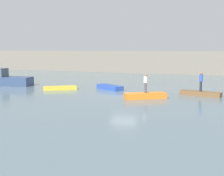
% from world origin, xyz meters
% --- Properties ---
extents(ground_plane, '(120.00, 120.00, 0.00)m').
position_xyz_m(ground_plane, '(0.00, 0.00, 0.00)').
color(ground_plane, slate).
extents(embankment_wall, '(80.00, 1.20, 3.85)m').
position_xyz_m(embankment_wall, '(0.00, 24.84, 1.92)').
color(embankment_wall, gray).
rests_on(embankment_wall, ground_plane).
extents(motorboat, '(6.57, 2.69, 2.02)m').
position_xyz_m(motorboat, '(-15.80, 2.41, 0.74)').
color(motorboat, '#33476B').
rests_on(motorboat, ground_plane).
extents(rowboat_yellow, '(3.51, 2.83, 0.37)m').
position_xyz_m(rowboat_yellow, '(-7.62, 1.43, 0.19)').
color(rowboat_yellow, gold).
rests_on(rowboat_yellow, ground_plane).
extents(rowboat_blue, '(3.44, 2.75, 0.46)m').
position_xyz_m(rowboat_blue, '(-2.68, 3.43, 0.23)').
color(rowboat_blue, '#2B4CAD').
rests_on(rowboat_blue, ground_plane).
extents(rowboat_orange, '(3.71, 2.92, 0.50)m').
position_xyz_m(rowboat_orange, '(2.27, -0.90, 0.25)').
color(rowboat_orange, orange).
rests_on(rowboat_orange, ground_plane).
extents(rowboat_brown, '(3.87, 1.88, 0.40)m').
position_xyz_m(rowboat_brown, '(6.76, 2.37, 0.20)').
color(rowboat_brown, brown).
rests_on(rowboat_brown, ground_plane).
extents(person_white_shirt, '(0.32, 0.32, 1.70)m').
position_xyz_m(person_white_shirt, '(2.27, -0.90, 1.45)').
color(person_white_shirt, '#4C4C56').
rests_on(person_white_shirt, rowboat_orange).
extents(person_blue_shirt, '(0.32, 0.32, 1.82)m').
position_xyz_m(person_blue_shirt, '(6.76, 2.37, 1.43)').
color(person_blue_shirt, '#232838').
rests_on(person_blue_shirt, rowboat_brown).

